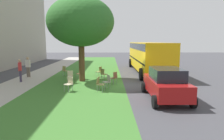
% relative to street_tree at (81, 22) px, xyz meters
% --- Properties ---
extents(ground, '(80.00, 80.00, 0.00)m').
position_rel_street_tree_xyz_m(ground, '(-1.25, -3.28, -4.40)').
color(ground, '#424247').
extents(grass_verge, '(48.00, 6.00, 0.01)m').
position_rel_street_tree_xyz_m(grass_verge, '(-1.25, -0.08, -4.39)').
color(grass_verge, '#3D752D').
rests_on(grass_verge, ground).
extents(sidewalk_strip, '(48.00, 2.80, 0.01)m').
position_rel_street_tree_xyz_m(sidewalk_strip, '(-1.25, 4.32, -4.39)').
color(sidewalk_strip, '#ADA89E').
rests_on(sidewalk_strip, ground).
extents(street_tree, '(4.90, 4.90, 6.23)m').
position_rel_street_tree_xyz_m(street_tree, '(0.00, 0.00, 0.00)').
color(street_tree, brown).
rests_on(street_tree, ground).
extents(chair_0, '(0.52, 0.53, 0.88)m').
position_rel_street_tree_xyz_m(chair_0, '(-3.17, -1.50, -3.88)').
color(chair_0, olive).
rests_on(chair_0, ground).
extents(chair_1, '(0.56, 0.57, 0.88)m').
position_rel_street_tree_xyz_m(chair_1, '(-2.47, -1.95, -3.88)').
color(chair_1, '#ADA393').
rests_on(chair_1, ground).
extents(chair_2, '(0.58, 0.58, 0.88)m').
position_rel_street_tree_xyz_m(chair_2, '(0.71, 0.20, -3.88)').
color(chair_2, brown).
rests_on(chair_2, ground).
extents(chair_3, '(0.59, 0.59, 0.88)m').
position_rel_street_tree_xyz_m(chair_3, '(0.40, -1.62, -3.88)').
color(chair_3, olive).
rests_on(chair_3, ground).
extents(chair_4, '(0.59, 0.59, 0.88)m').
position_rel_street_tree_xyz_m(chair_4, '(-1.20, -2.41, -3.88)').
color(chair_4, brown).
rests_on(chair_4, ground).
extents(chair_5, '(0.46, 0.46, 0.88)m').
position_rel_street_tree_xyz_m(chair_5, '(-0.77, 0.75, -3.88)').
color(chair_5, beige).
rests_on(chair_5, ground).
extents(chair_6, '(0.58, 0.58, 0.88)m').
position_rel_street_tree_xyz_m(chair_6, '(2.17, 1.78, -3.88)').
color(chair_6, olive).
rests_on(chair_6, ground).
extents(chair_7, '(0.57, 0.58, 0.88)m').
position_rel_street_tree_xyz_m(chair_7, '(1.68, -1.25, -3.88)').
color(chair_7, olive).
rests_on(chair_7, ground).
extents(chair_8, '(0.57, 0.57, 0.88)m').
position_rel_street_tree_xyz_m(chair_8, '(-3.10, 0.34, -3.88)').
color(chair_8, beige).
rests_on(chair_8, ground).
extents(parked_car, '(3.70, 1.92, 1.65)m').
position_rel_street_tree_xyz_m(parked_car, '(-4.79, -4.99, -3.56)').
color(parked_car, maroon).
rests_on(parked_car, ground).
extents(school_bus, '(10.40, 2.80, 2.88)m').
position_rel_street_tree_xyz_m(school_bus, '(4.18, -5.83, -2.64)').
color(school_bus, yellow).
rests_on(school_bus, ground).
extents(pedestrian_0, '(0.40, 0.29, 1.69)m').
position_rel_street_tree_xyz_m(pedestrian_0, '(-0.28, 4.53, -3.47)').
color(pedestrian_0, '#3F3851').
rests_on(pedestrian_0, ground).
extents(pedestrian_1, '(0.26, 0.39, 1.69)m').
position_rel_street_tree_xyz_m(pedestrian_1, '(1.71, 4.77, -3.47)').
color(pedestrian_1, '#726659').
rests_on(pedestrian_1, ground).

